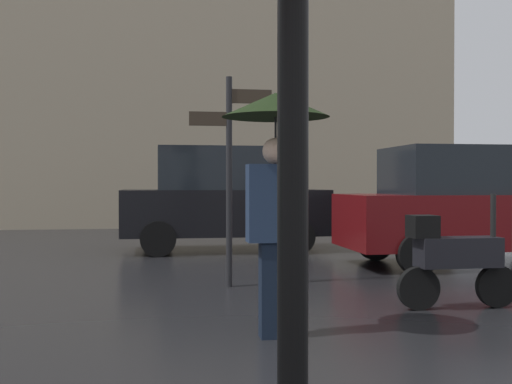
{
  "coord_description": "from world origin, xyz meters",
  "views": [
    {
      "loc": [
        -0.58,
        -2.42,
        1.35
      ],
      "look_at": [
        0.59,
        4.84,
        1.25
      ],
      "focal_mm": 44.28,
      "sensor_mm": 36.0,
      "label": 1
    }
  ],
  "objects_px": {
    "parked_car_left": "(221,199)",
    "parked_car_right": "(475,206)",
    "street_signpost": "(230,159)",
    "pedestrian_with_umbrella": "(276,154)",
    "parked_scooter": "(454,257)"
  },
  "relations": [
    {
      "from": "parked_scooter",
      "to": "pedestrian_with_umbrella",
      "type": "bearing_deg",
      "value": -135.14
    },
    {
      "from": "parked_car_left",
      "to": "parked_car_right",
      "type": "height_order",
      "value": "parked_car_left"
    },
    {
      "from": "pedestrian_with_umbrella",
      "to": "parked_car_left",
      "type": "relative_size",
      "value": 0.53
    },
    {
      "from": "parked_car_left",
      "to": "street_signpost",
      "type": "distance_m",
      "value": 4.46
    },
    {
      "from": "pedestrian_with_umbrella",
      "to": "street_signpost",
      "type": "relative_size",
      "value": 0.78
    },
    {
      "from": "pedestrian_with_umbrella",
      "to": "street_signpost",
      "type": "distance_m",
      "value": 2.76
    },
    {
      "from": "parked_car_left",
      "to": "parked_car_right",
      "type": "bearing_deg",
      "value": -36.7
    },
    {
      "from": "parked_car_left",
      "to": "street_signpost",
      "type": "relative_size",
      "value": 1.47
    },
    {
      "from": "parked_car_left",
      "to": "street_signpost",
      "type": "bearing_deg",
      "value": -94.48
    },
    {
      "from": "parked_scooter",
      "to": "parked_car_left",
      "type": "distance_m",
      "value": 6.52
    },
    {
      "from": "pedestrian_with_umbrella",
      "to": "parked_car_left",
      "type": "bearing_deg",
      "value": 170.48
    },
    {
      "from": "pedestrian_with_umbrella",
      "to": "parked_car_left",
      "type": "xyz_separation_m",
      "value": [
        0.27,
        7.16,
        -0.58
      ]
    },
    {
      "from": "street_signpost",
      "to": "parked_car_right",
      "type": "bearing_deg",
      "value": 19.35
    },
    {
      "from": "street_signpost",
      "to": "parked_car_left",
      "type": "bearing_deg",
      "value": 85.52
    },
    {
      "from": "pedestrian_with_umbrella",
      "to": "parked_car_right",
      "type": "xyz_separation_m",
      "value": [
        4.17,
        4.25,
        -0.63
      ]
    }
  ]
}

